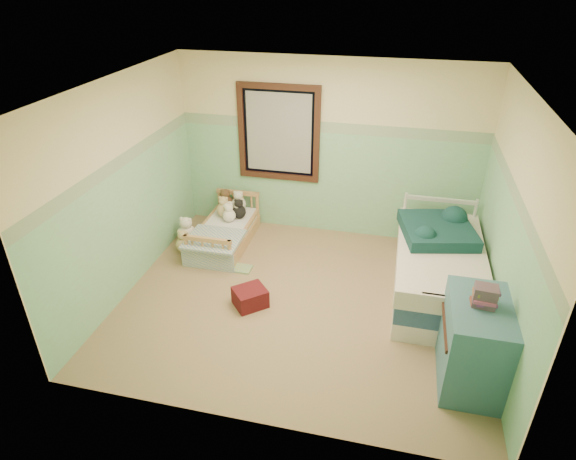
% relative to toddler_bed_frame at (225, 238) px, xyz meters
% --- Properties ---
extents(floor, '(4.20, 3.60, 0.02)m').
position_rel_toddler_bed_frame_xyz_m(floor, '(1.32, -1.05, -0.09)').
color(floor, olive).
rests_on(floor, ground).
extents(ceiling, '(4.20, 3.60, 0.02)m').
position_rel_toddler_bed_frame_xyz_m(ceiling, '(1.32, -1.05, 2.43)').
color(ceiling, white).
rests_on(ceiling, wall_back).
extents(wall_back, '(4.20, 0.04, 2.50)m').
position_rel_toddler_bed_frame_xyz_m(wall_back, '(1.32, 0.75, 1.17)').
color(wall_back, beige).
rests_on(wall_back, floor).
extents(wall_front, '(4.20, 0.04, 2.50)m').
position_rel_toddler_bed_frame_xyz_m(wall_front, '(1.32, -2.85, 1.17)').
color(wall_front, beige).
rests_on(wall_front, floor).
extents(wall_left, '(0.04, 3.60, 2.50)m').
position_rel_toddler_bed_frame_xyz_m(wall_left, '(-0.78, -1.05, 1.17)').
color(wall_left, beige).
rests_on(wall_left, floor).
extents(wall_right, '(0.04, 3.60, 2.50)m').
position_rel_toddler_bed_frame_xyz_m(wall_right, '(3.42, -1.05, 1.17)').
color(wall_right, beige).
rests_on(wall_right, floor).
extents(wainscot_mint, '(4.20, 0.01, 1.50)m').
position_rel_toddler_bed_frame_xyz_m(wainscot_mint, '(1.32, 0.74, 0.67)').
color(wainscot_mint, '#88D09E').
rests_on(wainscot_mint, floor).
extents(border_strip, '(4.20, 0.01, 0.15)m').
position_rel_toddler_bed_frame_xyz_m(border_strip, '(1.32, 0.74, 1.49)').
color(border_strip, '#467F54').
rests_on(border_strip, wall_back).
extents(window_frame, '(1.16, 0.06, 1.36)m').
position_rel_toddler_bed_frame_xyz_m(window_frame, '(0.62, 0.71, 1.37)').
color(window_frame, '#421F16').
rests_on(window_frame, wall_back).
extents(window_blinds, '(0.92, 0.01, 1.12)m').
position_rel_toddler_bed_frame_xyz_m(window_blinds, '(0.62, 0.72, 1.37)').
color(window_blinds, '#B5B5B1').
rests_on(window_blinds, window_frame).
extents(toddler_bed_frame, '(0.66, 1.32, 0.17)m').
position_rel_toddler_bed_frame_xyz_m(toddler_bed_frame, '(0.00, 0.00, 0.00)').
color(toddler_bed_frame, '#AF773F').
rests_on(toddler_bed_frame, floor).
extents(toddler_mattress, '(0.60, 1.26, 0.12)m').
position_rel_toddler_bed_frame_xyz_m(toddler_mattress, '(0.00, 0.00, 0.14)').
color(toddler_mattress, white).
rests_on(toddler_mattress, toddler_bed_frame).
extents(patchwork_quilt, '(0.72, 0.66, 0.03)m').
position_rel_toddler_bed_frame_xyz_m(patchwork_quilt, '(0.00, -0.41, 0.22)').
color(patchwork_quilt, '#5A80B6').
rests_on(patchwork_quilt, toddler_mattress).
extents(plush_bed_brown, '(0.22, 0.22, 0.22)m').
position_rel_toddler_bed_frame_xyz_m(plush_bed_brown, '(-0.15, 0.50, 0.31)').
color(plush_bed_brown, brown).
rests_on(plush_bed_brown, toddler_mattress).
extents(plush_bed_white, '(0.21, 0.21, 0.21)m').
position_rel_toddler_bed_frame_xyz_m(plush_bed_white, '(0.05, 0.50, 0.31)').
color(plush_bed_white, silver).
rests_on(plush_bed_white, toddler_mattress).
extents(plush_bed_tan, '(0.21, 0.21, 0.21)m').
position_rel_toddler_bed_frame_xyz_m(plush_bed_tan, '(-0.10, 0.28, 0.31)').
color(plush_bed_tan, '#D1B77E').
rests_on(plush_bed_tan, toddler_mattress).
extents(plush_bed_dark, '(0.20, 0.20, 0.20)m').
position_rel_toddler_bed_frame_xyz_m(plush_bed_dark, '(0.13, 0.28, 0.30)').
color(plush_bed_dark, black).
rests_on(plush_bed_dark, toddler_mattress).
extents(plush_floor_cream, '(0.27, 0.27, 0.27)m').
position_rel_toddler_bed_frame_xyz_m(plush_floor_cream, '(-0.54, -0.09, 0.05)').
color(plush_floor_cream, white).
rests_on(plush_floor_cream, floor).
extents(plush_floor_tan, '(0.23, 0.23, 0.23)m').
position_rel_toddler_bed_frame_xyz_m(plush_floor_tan, '(-0.48, -0.34, 0.03)').
color(plush_floor_tan, '#D1B77E').
rests_on(plush_floor_tan, floor).
extents(twin_bed_frame, '(0.94, 1.88, 0.22)m').
position_rel_toddler_bed_frame_xyz_m(twin_bed_frame, '(2.87, -0.57, 0.03)').
color(twin_bed_frame, silver).
rests_on(twin_bed_frame, floor).
extents(twin_boxspring, '(0.94, 1.88, 0.22)m').
position_rel_toddler_bed_frame_xyz_m(twin_boxspring, '(2.87, -0.57, 0.25)').
color(twin_boxspring, navy).
rests_on(twin_boxspring, twin_bed_frame).
extents(twin_mattress, '(0.98, 1.92, 0.22)m').
position_rel_toddler_bed_frame_xyz_m(twin_mattress, '(2.87, -0.57, 0.47)').
color(twin_mattress, white).
rests_on(twin_mattress, twin_boxspring).
extents(teal_blanket, '(0.97, 1.00, 0.14)m').
position_rel_toddler_bed_frame_xyz_m(teal_blanket, '(2.82, -0.27, 0.65)').
color(teal_blanket, '#12333A').
rests_on(teal_blanket, twin_mattress).
extents(dresser, '(0.55, 0.88, 0.88)m').
position_rel_toddler_bed_frame_xyz_m(dresser, '(3.13, -1.88, 0.35)').
color(dresser, '#376F83').
rests_on(dresser, floor).
extents(book_stack, '(0.21, 0.17, 0.20)m').
position_rel_toddler_bed_frame_xyz_m(book_stack, '(3.13, -1.87, 0.89)').
color(book_stack, brown).
rests_on(book_stack, dresser).
extents(red_pillow, '(0.47, 0.47, 0.22)m').
position_rel_toddler_bed_frame_xyz_m(red_pillow, '(0.76, -1.27, 0.03)').
color(red_pillow, maroon).
rests_on(red_pillow, floor).
extents(floor_book, '(0.27, 0.21, 0.02)m').
position_rel_toddler_bed_frame_xyz_m(floor_book, '(0.42, -0.58, -0.07)').
color(floor_book, gold).
rests_on(floor_book, floor).
extents(extra_plush_0, '(0.16, 0.16, 0.16)m').
position_rel_toddler_bed_frame_xyz_m(extra_plush_0, '(-0.02, 0.31, 0.28)').
color(extra_plush_0, silver).
rests_on(extra_plush_0, toddler_mattress).
extents(extra_plush_1, '(0.18, 0.18, 0.18)m').
position_rel_toddler_bed_frame_xyz_m(extra_plush_1, '(0.03, 0.14, 0.30)').
color(extra_plush_1, white).
rests_on(extra_plush_1, toddler_mattress).
extents(extra_plush_2, '(0.16, 0.16, 0.16)m').
position_rel_toddler_bed_frame_xyz_m(extra_plush_2, '(-0.06, 0.26, 0.29)').
color(extra_plush_2, white).
rests_on(extra_plush_2, toddler_mattress).
extents(extra_plush_3, '(0.17, 0.17, 0.17)m').
position_rel_toddler_bed_frame_xyz_m(extra_plush_3, '(0.12, 0.28, 0.29)').
color(extra_plush_3, silver).
rests_on(extra_plush_3, toddler_mattress).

